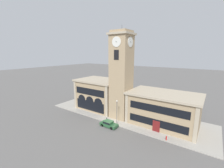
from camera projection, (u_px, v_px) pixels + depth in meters
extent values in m
plane|color=#605E5B|center=(110.00, 124.00, 35.05)|extent=(300.00, 300.00, 0.00)
cube|color=#A39E93|center=(124.00, 114.00, 40.31)|extent=(42.89, 13.09, 0.15)
cube|color=tan|center=(121.00, 78.00, 36.73)|extent=(4.49, 4.49, 20.37)
cube|color=tan|center=(122.00, 34.00, 34.61)|extent=(5.19, 5.19, 0.45)
cube|color=tan|center=(122.00, 32.00, 34.50)|extent=(4.13, 4.13, 0.60)
cylinder|color=#4C4C51|center=(122.00, 27.00, 34.32)|extent=(0.10, 0.10, 1.20)
cylinder|color=silver|center=(116.00, 42.00, 33.14)|extent=(2.28, 0.10, 2.28)
cylinder|color=black|center=(116.00, 42.00, 33.09)|extent=(0.18, 0.04, 0.18)
cylinder|color=silver|center=(130.00, 42.00, 33.72)|extent=(0.10, 2.28, 2.28)
cylinder|color=black|center=(131.00, 42.00, 33.68)|extent=(0.04, 0.18, 0.18)
cube|color=black|center=(116.00, 55.00, 33.73)|extent=(1.26, 0.10, 2.20)
cube|color=tan|center=(100.00, 95.00, 44.45)|extent=(12.20, 8.66, 8.28)
cube|color=tan|center=(99.00, 80.00, 43.56)|extent=(12.90, 9.36, 0.45)
cube|color=tan|center=(75.00, 95.00, 44.11)|extent=(0.70, 0.16, 8.28)
cube|color=tan|center=(106.00, 102.00, 37.72)|extent=(0.70, 0.16, 8.28)
cube|color=black|center=(89.00, 92.00, 40.56)|extent=(10.00, 0.10, 1.82)
cube|color=black|center=(90.00, 106.00, 41.37)|extent=(9.76, 0.10, 2.65)
cylinder|color=black|center=(82.00, 99.00, 42.79)|extent=(2.68, 0.06, 2.68)
cylinder|color=black|center=(90.00, 101.00, 41.09)|extent=(2.68, 0.06, 2.68)
cylinder|color=black|center=(98.00, 103.00, 39.40)|extent=(2.68, 0.06, 2.68)
cube|color=tan|center=(163.00, 110.00, 34.22)|extent=(14.90, 8.66, 7.06)
cube|color=tan|center=(164.00, 94.00, 33.45)|extent=(15.60, 9.36, 0.45)
cube|color=tan|center=(126.00, 109.00, 34.63)|extent=(0.70, 0.16, 7.06)
cube|color=tan|center=(196.00, 126.00, 26.73)|extent=(0.70, 0.16, 7.06)
cube|color=black|center=(157.00, 109.00, 30.38)|extent=(12.22, 0.10, 1.55)
cube|color=maroon|center=(156.00, 127.00, 31.15)|extent=(1.50, 0.12, 2.54)
cube|color=black|center=(156.00, 123.00, 31.00)|extent=(12.22, 0.10, 1.58)
cube|color=#285633|center=(109.00, 125.00, 33.61)|extent=(4.04, 1.83, 0.63)
cube|color=#285633|center=(108.00, 122.00, 33.59)|extent=(1.94, 1.64, 0.53)
cube|color=black|center=(108.00, 122.00, 33.59)|extent=(1.86, 1.67, 0.40)
cylinder|color=black|center=(115.00, 125.00, 33.60)|extent=(0.70, 0.22, 0.70)
cylinder|color=black|center=(111.00, 128.00, 32.32)|extent=(0.70, 0.22, 0.70)
cylinder|color=black|center=(107.00, 122.00, 34.98)|extent=(0.70, 0.22, 0.70)
cylinder|color=black|center=(102.00, 125.00, 33.69)|extent=(0.70, 0.22, 0.70)
cylinder|color=#4C4C51|center=(117.00, 113.00, 33.85)|extent=(0.12, 0.12, 5.50)
sphere|color=silver|center=(117.00, 101.00, 33.25)|extent=(0.36, 0.36, 0.36)
cylinder|color=black|center=(107.00, 120.00, 35.76)|extent=(0.18, 0.18, 0.90)
sphere|color=black|center=(107.00, 118.00, 35.66)|extent=(0.16, 0.16, 0.16)
cylinder|color=red|center=(166.00, 138.00, 28.24)|extent=(0.22, 0.22, 0.70)
sphere|color=red|center=(166.00, 136.00, 28.15)|extent=(0.19, 0.19, 0.19)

